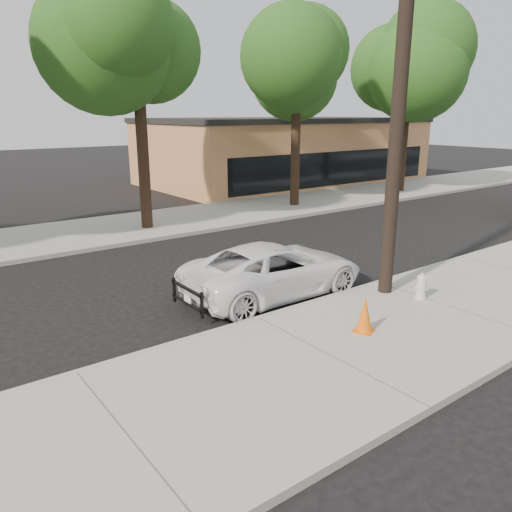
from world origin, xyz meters
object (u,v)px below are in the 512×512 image
Objects in this scene: traffic_cone at (365,315)px; fire_hydrant at (421,287)px; utility_pole at (399,104)px; police_cruiser at (274,269)px.

fire_hydrant is at bearing 10.04° from traffic_cone.
utility_pole is 4.35m from fire_hydrant.
utility_pole reaches higher than traffic_cone.
traffic_cone is (-2.29, -1.31, -4.18)m from utility_pole.
police_cruiser is (-2.14, 1.82, -4.02)m from utility_pole.
traffic_cone is at bearing 178.19° from police_cruiser.
police_cruiser is 6.43× the size of traffic_cone.
traffic_cone is at bearing -150.16° from utility_pole.
traffic_cone is (-0.15, -3.13, -0.16)m from police_cruiser.
utility_pole is 4.94m from traffic_cone.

